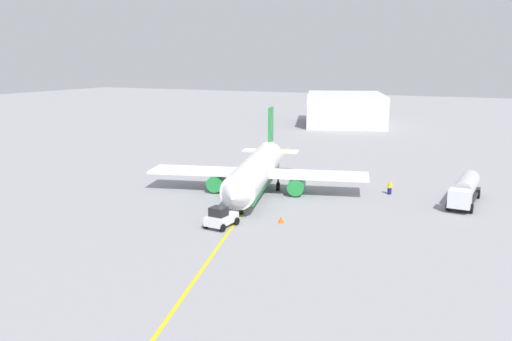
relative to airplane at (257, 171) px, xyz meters
name	(u,v)px	position (x,y,z in m)	size (l,w,h in m)	color
ground_plane	(256,193)	(0.44, 0.12, -2.78)	(400.00, 400.00, 0.00)	#939399
airplane	(257,171)	(0.00, 0.00, 0.00)	(29.76, 28.63, 9.92)	white
fuel_tanker	(465,189)	(-6.00, 24.72, -1.04)	(11.45, 3.27, 3.15)	#2D2D33
pushback_tug	(221,218)	(14.53, 2.82, -1.77)	(3.76, 2.59, 2.20)	silver
refueling_worker	(390,188)	(-6.44, 15.76, -1.96)	(0.62, 0.55, 1.71)	navy
safety_cone_nose	(281,220)	(10.60, 7.87, -2.41)	(0.66, 0.66, 0.73)	#F2590F
distant_hangar	(345,109)	(-76.89, -10.44, 1.25)	(32.86, 27.59, 8.07)	silver
taxi_line_marking	(256,193)	(0.44, 0.12, -2.77)	(73.82, 0.30, 0.01)	yellow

